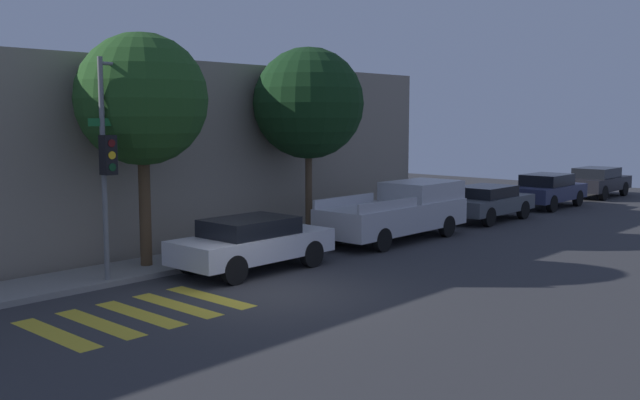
% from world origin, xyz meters
% --- Properties ---
extents(ground_plane, '(60.00, 60.00, 0.00)m').
position_xyz_m(ground_plane, '(0.00, 0.00, 0.00)').
color(ground_plane, '#333335').
extents(sidewalk, '(26.00, 1.92, 0.14)m').
position_xyz_m(sidewalk, '(0.00, 4.16, 0.07)').
color(sidewalk, gray).
rests_on(sidewalk, ground).
extents(building_row, '(26.00, 6.00, 5.53)m').
position_xyz_m(building_row, '(0.00, 8.52, 2.76)').
color(building_row, gray).
rests_on(building_row, ground).
extents(crosswalk, '(4.02, 2.60, 0.00)m').
position_xyz_m(crosswalk, '(-2.91, 0.80, 0.00)').
color(crosswalk, gold).
rests_on(crosswalk, ground).
extents(traffic_light_pole, '(2.20, 0.56, 5.26)m').
position_xyz_m(traffic_light_pole, '(-1.60, 3.37, 3.44)').
color(traffic_light_pole, slate).
rests_on(traffic_light_pole, ground).
extents(sedan_near_corner, '(4.31, 1.83, 1.37)m').
position_xyz_m(sedan_near_corner, '(1.33, 2.10, 0.75)').
color(sedan_near_corner, silver).
rests_on(sedan_near_corner, ground).
extents(pickup_truck, '(5.64, 1.97, 1.79)m').
position_xyz_m(pickup_truck, '(7.70, 2.10, 0.92)').
color(pickup_truck, '#BCBCC1').
rests_on(pickup_truck, ground).
extents(sedan_middle, '(4.29, 1.86, 1.32)m').
position_xyz_m(sedan_middle, '(13.28, 2.10, 0.73)').
color(sedan_middle, '#4C5156').
rests_on(sedan_middle, ground).
extents(sedan_far_end, '(4.25, 1.82, 1.45)m').
position_xyz_m(sedan_far_end, '(18.54, 2.10, 0.78)').
color(sedan_far_end, '#2D3351').
rests_on(sedan_far_end, ground).
extents(sedan_tail_of_row, '(4.34, 1.87, 1.44)m').
position_xyz_m(sedan_tail_of_row, '(24.11, 2.10, 0.77)').
color(sedan_tail_of_row, black).
rests_on(sedan_tail_of_row, ground).
extents(tree_near_corner, '(3.31, 3.31, 6.00)m').
position_xyz_m(tree_near_corner, '(-0.45, 4.16, 4.33)').
color(tree_near_corner, '#4C3823').
rests_on(tree_near_corner, ground).
extents(tree_midblock, '(3.48, 3.48, 6.07)m').
position_xyz_m(tree_midblock, '(5.64, 4.16, 4.32)').
color(tree_midblock, brown).
rests_on(tree_midblock, ground).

